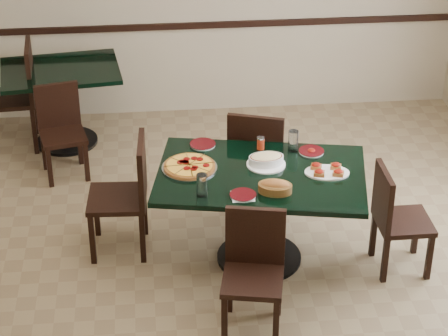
{
  "coord_description": "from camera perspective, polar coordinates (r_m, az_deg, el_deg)",
  "views": [
    {
      "loc": [
        -0.54,
        -5.18,
        3.89
      ],
      "look_at": [
        -0.04,
        0.0,
        0.89
      ],
      "focal_mm": 70.0,
      "sensor_mm": 36.0,
      "label": 1
    }
  ],
  "objects": [
    {
      "name": "chair_far",
      "position": [
        6.89,
        2.2,
        0.73
      ],
      "size": [
        0.55,
        0.55,
        0.94
      ],
      "rotation": [
        0.0,
        0.0,
        2.83
      ],
      "color": "black",
      "rests_on": "floor"
    },
    {
      "name": "chair_near",
      "position": [
        5.78,
        1.96,
        -6.34
      ],
      "size": [
        0.47,
        0.47,
        0.85
      ],
      "rotation": [
        0.0,
        0.0,
        -0.2
      ],
      "color": "black",
      "rests_on": "floor"
    },
    {
      "name": "pepperoni_pizza",
      "position": [
        6.28,
        -2.27,
        0.11
      ],
      "size": [
        0.4,
        0.4,
        0.04
      ],
      "rotation": [
        0.0,
        0.0,
        0.08
      ],
      "color": "silver",
      "rests_on": "main_table"
    },
    {
      "name": "napkin_setting",
      "position": [
        5.95,
        1.25,
        -1.85
      ],
      "size": [
        0.15,
        0.15,
        0.01
      ],
      "rotation": [
        0.0,
        0.0,
        0.0
      ],
      "color": "silver",
      "rests_on": "main_table"
    },
    {
      "name": "pepper_shaker",
      "position": [
        6.52,
        2.41,
        1.65
      ],
      "size": [
        0.06,
        0.06,
        0.1
      ],
      "color": "#B23313",
      "rests_on": "main_table"
    },
    {
      "name": "back_table",
      "position": [
        8.11,
        -10.52,
        4.92
      ],
      "size": [
        1.13,
        0.88,
        0.75
      ],
      "rotation": [
        0.0,
        0.0,
        0.12
      ],
      "color": "black",
      "rests_on": "floor"
    },
    {
      "name": "bruschetta_platter",
      "position": [
        6.25,
        6.75,
        -0.17
      ],
      "size": [
        0.35,
        0.26,
        0.05
      ],
      "rotation": [
        0.0,
        0.0,
        -0.13
      ],
      "color": "white",
      "rests_on": "main_table"
    },
    {
      "name": "side_plate_far_l",
      "position": [
        6.59,
        -1.4,
        1.56
      ],
      "size": [
        0.2,
        0.2,
        0.02
      ],
      "rotation": [
        0.0,
        0.0,
        -0.14
      ],
      "color": "white",
      "rests_on": "main_table"
    },
    {
      "name": "side_plate_near",
      "position": [
        5.96,
        1.24,
        -1.77
      ],
      "size": [
        0.18,
        0.18,
        0.02
      ],
      "rotation": [
        0.0,
        0.0,
        -0.1
      ],
      "color": "white",
      "rests_on": "main_table"
    },
    {
      "name": "room_shell",
      "position": [
        7.58,
        6.82,
        8.72
      ],
      "size": [
        5.5,
        5.5,
        5.5
      ],
      "color": "white",
      "rests_on": "floor"
    },
    {
      "name": "water_glass_b",
      "position": [
        5.92,
        -1.45,
        -1.14
      ],
      "size": [
        0.08,
        0.08,
        0.16
      ],
      "primitive_type": "cylinder",
      "color": "silver",
      "rests_on": "main_table"
    },
    {
      "name": "main_table",
      "position": [
        6.33,
        2.4,
        -1.75
      ],
      "size": [
        1.63,
        1.21,
        0.75
      ],
      "rotation": [
        0.0,
        0.0,
        -0.19
      ],
      "color": "black",
      "rests_on": "floor"
    },
    {
      "name": "water_glass_a",
      "position": [
        6.5,
        4.54,
        1.78
      ],
      "size": [
        0.08,
        0.08,
        0.16
      ],
      "primitive_type": "cylinder",
      "color": "silver",
      "rests_on": "main_table"
    },
    {
      "name": "chair_right",
      "position": [
        6.41,
        11.07,
        -3.04
      ],
      "size": [
        0.39,
        0.39,
        0.83
      ],
      "rotation": [
        0.0,
        0.0,
        1.58
      ],
      "color": "black",
      "rests_on": "floor"
    },
    {
      "name": "side_plate_far_r",
      "position": [
        6.52,
        5.73,
        1.1
      ],
      "size": [
        0.19,
        0.19,
        0.03
      ],
      "rotation": [
        0.0,
        0.0,
        -0.52
      ],
      "color": "white",
      "rests_on": "main_table"
    },
    {
      "name": "back_chair_left",
      "position": [
        8.15,
        -13.23,
        5.0
      ],
      "size": [
        0.49,
        0.49,
        0.99
      ],
      "rotation": [
        0.0,
        0.0,
        -1.51
      ],
      "color": "black",
      "rests_on": "floor"
    },
    {
      "name": "floor",
      "position": [
        6.5,
        0.32,
        -6.82
      ],
      "size": [
        5.5,
        5.5,
        0.0
      ],
      "primitive_type": "plane",
      "color": "olive",
      "rests_on": "ground"
    },
    {
      "name": "bread_basket",
      "position": [
        5.99,
        3.36,
        -1.24
      ],
      "size": [
        0.27,
        0.21,
        0.1
      ],
      "rotation": [
        0.0,
        0.0,
        -0.24
      ],
      "color": "brown",
      "rests_on": "main_table"
    },
    {
      "name": "back_chair_near",
      "position": [
        7.67,
        -10.6,
        2.71
      ],
      "size": [
        0.45,
        0.45,
        0.81
      ],
      "rotation": [
        0.0,
        0.0,
        0.22
      ],
      "color": "black",
      "rests_on": "floor"
    },
    {
      "name": "lasagna_casserole",
      "position": [
        6.31,
        2.77,
        0.56
      ],
      "size": [
        0.28,
        0.28,
        0.09
      ],
      "rotation": [
        0.0,
        0.0,
        0.09
      ],
      "color": "white",
      "rests_on": "main_table"
    },
    {
      "name": "chair_left",
      "position": [
        6.51,
        -6.27,
        -1.43
      ],
      "size": [
        0.46,
        0.46,
        0.93
      ],
      "rotation": [
        0.0,
        0.0,
        -1.63
      ],
      "color": "black",
      "rests_on": "floor"
    }
  ]
}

